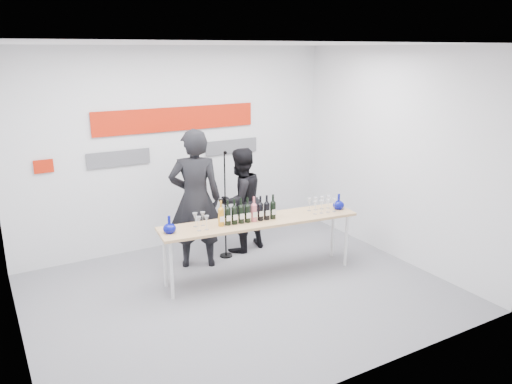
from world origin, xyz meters
TOP-DOWN VIEW (x-y plane):
  - ground at (0.00, 0.00)m, footprint 5.00×5.00m
  - back_wall at (0.00, 2.00)m, footprint 5.00×0.04m
  - signage at (-0.06, 1.97)m, footprint 3.38×0.02m
  - tasting_table at (0.45, 0.30)m, footprint 2.70×0.84m
  - wine_bottles at (0.27, 0.31)m, footprint 0.80×0.17m
  - decanter_left at (-0.74, 0.44)m, footprint 0.16×0.16m
  - decanter_right at (1.64, 0.16)m, footprint 0.16×0.16m
  - glasses_left at (-0.35, 0.40)m, footprint 0.18×0.23m
  - glasses_right at (1.37, 0.19)m, footprint 0.38×0.26m
  - presenter_left at (-0.14, 1.05)m, footprint 0.83×0.70m
  - presenter_right at (0.66, 1.24)m, footprint 0.87×0.75m
  - mic_stand at (0.35, 1.11)m, footprint 0.19×0.19m

SIDE VIEW (x-z plane):
  - ground at x=0.00m, z-range 0.00..0.00m
  - mic_stand at x=0.35m, z-range -0.31..1.28m
  - tasting_table at x=0.45m, z-range 0.34..1.13m
  - presenter_right at x=0.66m, z-range 0.00..1.57m
  - glasses_left at x=-0.35m, z-range 0.80..0.98m
  - glasses_right at x=1.37m, z-range 0.80..0.98m
  - decanter_left at x=-0.74m, z-range 0.80..1.01m
  - decanter_right at x=1.64m, z-range 0.80..1.01m
  - wine_bottles at x=0.27m, z-range 0.80..1.13m
  - presenter_left at x=-0.14m, z-range 0.00..1.94m
  - back_wall at x=0.00m, z-range 0.00..3.00m
  - signage at x=-0.06m, z-range 1.41..2.20m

